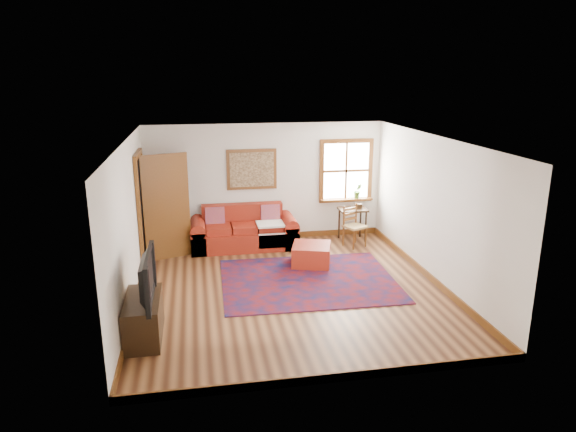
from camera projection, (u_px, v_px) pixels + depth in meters
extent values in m
plane|color=#422211|center=(289.00, 289.00, 8.61)|extent=(5.50, 5.50, 0.00)
cube|color=silver|center=(266.00, 183.00, 10.88)|extent=(5.00, 0.04, 2.50)
cube|color=silver|center=(335.00, 284.00, 5.67)|extent=(5.00, 0.04, 2.50)
cube|color=silver|center=(129.00, 225.00, 7.84)|extent=(0.04, 5.50, 2.50)
cube|color=silver|center=(434.00, 210.00, 8.70)|extent=(0.04, 5.50, 2.50)
cube|color=white|center=(290.00, 140.00, 7.93)|extent=(5.00, 5.50, 0.04)
cube|color=brown|center=(267.00, 236.00, 11.18)|extent=(5.00, 0.03, 0.12)
cube|color=brown|center=(136.00, 297.00, 8.16)|extent=(0.03, 5.50, 0.12)
cube|color=brown|center=(428.00, 275.00, 9.02)|extent=(0.03, 5.50, 0.12)
cube|color=white|center=(346.00, 171.00, 11.11)|extent=(1.00, 0.02, 1.20)
cube|color=brown|center=(347.00, 141.00, 10.92)|extent=(1.18, 0.06, 0.09)
cube|color=brown|center=(345.00, 200.00, 11.27)|extent=(1.18, 0.06, 0.09)
cube|color=brown|center=(322.00, 172.00, 11.00)|extent=(0.09, 0.06, 1.20)
cube|color=brown|center=(370.00, 170.00, 11.19)|extent=(0.09, 0.06, 1.20)
cube|color=brown|center=(346.00, 171.00, 11.10)|extent=(1.00, 0.04, 0.05)
cube|color=brown|center=(346.00, 199.00, 11.20)|extent=(1.15, 0.20, 0.04)
imported|color=#407027|center=(358.00, 191.00, 11.17)|extent=(0.18, 0.15, 0.33)
cube|color=black|center=(141.00, 212.00, 9.42)|extent=(0.02, 0.90, 2.05)
cube|color=brown|center=(140.00, 220.00, 8.95)|extent=(0.06, 0.09, 2.05)
cube|color=brown|center=(145.00, 206.00, 9.89)|extent=(0.06, 0.09, 2.05)
cube|color=brown|center=(138.00, 154.00, 9.13)|extent=(0.06, 1.08, 0.09)
cube|color=brown|center=(167.00, 207.00, 9.77)|extent=(0.86, 0.35, 2.05)
cube|color=silver|center=(166.00, 202.00, 9.75)|extent=(0.56, 0.22, 1.33)
cube|color=brown|center=(252.00, 169.00, 10.72)|extent=(1.05, 0.04, 0.85)
cube|color=tan|center=(252.00, 170.00, 10.69)|extent=(0.92, 0.03, 0.72)
cube|color=#620E10|center=(308.00, 280.00, 8.94)|extent=(3.05, 2.47, 0.02)
cube|color=maroon|center=(244.00, 238.00, 10.62)|extent=(2.17, 0.90, 0.38)
cube|color=maroon|center=(242.00, 215.00, 10.81)|extent=(1.69, 0.25, 0.47)
cube|color=maroon|center=(198.00, 239.00, 10.44)|extent=(0.30, 0.90, 0.47)
cube|color=maroon|center=(289.00, 234.00, 10.77)|extent=(0.30, 0.90, 0.47)
cube|color=#C8591C|center=(215.00, 217.00, 10.55)|extent=(0.40, 0.19, 0.41)
cube|color=#C8591C|center=(270.00, 214.00, 10.75)|extent=(0.40, 0.19, 0.41)
cube|color=silver|center=(270.00, 224.00, 10.45)|extent=(0.55, 0.49, 0.04)
cube|color=maroon|center=(311.00, 255.00, 9.64)|extent=(0.86, 0.86, 0.39)
cube|color=black|center=(353.00, 210.00, 10.94)|extent=(0.58, 0.44, 0.04)
cylinder|color=black|center=(344.00, 228.00, 10.82)|extent=(0.04, 0.04, 0.66)
cylinder|color=black|center=(366.00, 227.00, 10.91)|extent=(0.04, 0.04, 0.66)
cylinder|color=black|center=(339.00, 224.00, 11.16)|extent=(0.04, 0.04, 0.66)
cylinder|color=black|center=(360.00, 222.00, 11.25)|extent=(0.04, 0.04, 0.66)
cube|color=tan|center=(355.00, 226.00, 10.62)|extent=(0.52, 0.51, 0.04)
cylinder|color=brown|center=(354.00, 240.00, 10.46)|extent=(0.04, 0.04, 0.41)
cylinder|color=brown|center=(366.00, 237.00, 10.65)|extent=(0.04, 0.04, 0.41)
cylinder|color=brown|center=(344.00, 226.00, 10.65)|extent=(0.04, 0.04, 0.85)
cylinder|color=brown|center=(356.00, 223.00, 10.84)|extent=(0.04, 0.04, 0.85)
cube|color=brown|center=(350.00, 214.00, 10.68)|extent=(0.32, 0.17, 0.26)
cube|color=black|center=(144.00, 318.00, 6.96)|extent=(0.47, 1.04, 0.57)
imported|color=black|center=(141.00, 278.00, 6.74)|extent=(0.15, 1.14, 0.66)
cylinder|color=silver|center=(148.00, 279.00, 7.30)|extent=(0.12, 0.12, 0.18)
cylinder|color=#FFA53F|center=(148.00, 281.00, 7.31)|extent=(0.07, 0.07, 0.12)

